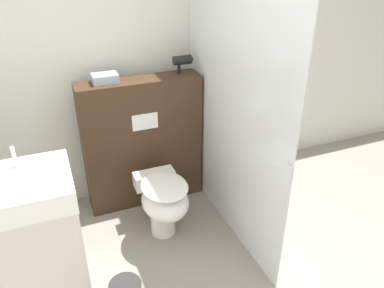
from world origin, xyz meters
name	(u,v)px	position (x,y,z in m)	size (l,w,h in m)	color
wall_back	(148,61)	(0.00, 1.84, 1.25)	(8.00, 0.06, 2.50)	silver
partition_panel	(143,143)	(-0.16, 1.59, 0.59)	(1.04, 0.26, 1.18)	#3D2819
shower_glass	(230,109)	(0.39, 1.00, 1.06)	(0.04, 1.63, 2.11)	silver
toilet	(163,201)	(-0.17, 1.01, 0.34)	(0.36, 0.58, 0.53)	white
sink_vanity	(33,241)	(-1.13, 0.75, 0.48)	(0.60, 0.55, 1.09)	beige
hair_drier	(183,60)	(0.24, 1.61, 1.29)	(0.19, 0.08, 0.15)	black
folded_towel	(105,78)	(-0.43, 1.61, 1.22)	(0.20, 0.15, 0.07)	#8C9EAD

